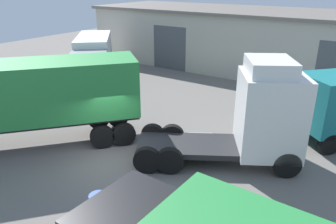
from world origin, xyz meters
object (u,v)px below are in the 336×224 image
Objects in this scene: box_truck_grey at (93,56)px; oil_drum at (99,207)px; container_trailer_green at (3,96)px; tractor_unit_white at (256,116)px.

box_truck_grey is 16.40m from oil_drum.
container_trailer_green is 1.44× the size of box_truck_grey.
container_trailer_green reaches higher than oil_drum.
container_trailer_green is (-9.56, -4.98, 0.42)m from tractor_unit_white.
tractor_unit_white reaches higher than box_truck_grey.
tractor_unit_white is 7.00m from oil_drum.
container_trailer_green is at bearing 176.85° from tractor_unit_white.
tractor_unit_white is at bearing 29.80° from box_truck_grey.
box_truck_grey reaches higher than oil_drum.
tractor_unit_white is 0.95× the size of box_truck_grey.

